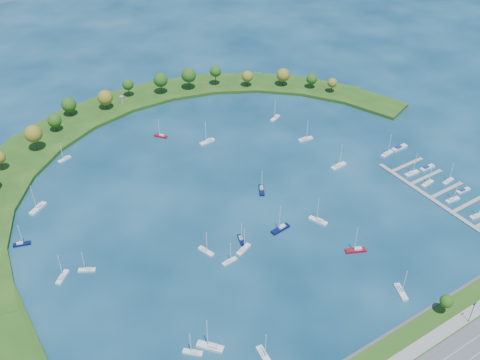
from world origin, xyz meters
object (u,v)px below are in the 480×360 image
moored_boat_16 (241,239)px  moored_boat_18 (356,250)px  harbor_tower (122,100)px  moored_boat_10 (243,249)px  docked_boat_11 (399,148)px  docked_boat_8 (412,173)px  moored_boat_14 (229,261)px  moored_boat_17 (275,118)px  dock_system (451,200)px  moored_boat_0 (262,189)px  docked_boat_7 (448,181)px  moored_boat_15 (207,141)px  moored_boat_20 (38,208)px  moored_boat_11 (401,291)px  moored_boat_21 (264,355)px  moored_boat_9 (64,159)px  docked_boat_6 (427,183)px  moored_boat_7 (210,346)px  moored_boat_2 (339,165)px  moored_boat_5 (281,228)px  moored_boat_6 (318,220)px  docked_boat_10 (387,153)px  docked_boat_9 (427,168)px  moored_boat_8 (206,251)px  moored_boat_1 (193,352)px  docked_boat_4 (453,199)px  docked_boat_5 (463,191)px  moored_boat_13 (62,277)px  moored_boat_4 (22,243)px  moored_boat_19 (87,269)px  moored_boat_12 (161,135)px

moored_boat_16 → moored_boat_18: bearing=66.9°
harbor_tower → moored_boat_16: bearing=-92.2°
moored_boat_10 → docked_boat_11: (117.04, 20.42, -0.16)m
moored_boat_16 → docked_boat_8: docked_boat_8 is taller
moored_boat_14 → moored_boat_17: moored_boat_17 is taller
dock_system → moored_boat_0: (-73.34, 56.97, 0.57)m
moored_boat_10 → docked_boat_7: 116.21m
moored_boat_15 → moored_boat_20: 98.05m
moored_boat_11 → moored_boat_21: size_ratio=1.00×
moored_boat_16 → moored_boat_14: bearing=-35.6°
moored_boat_9 → docked_boat_6: bearing=122.6°
moored_boat_0 → moored_boat_10: (-31.15, -30.79, -0.01)m
moored_boat_7 → docked_boat_8: moored_boat_7 is taller
moored_boat_7 → moored_boat_18: (79.13, 8.86, -0.05)m
docked_boat_6 → docked_boat_8: 10.44m
moored_boat_2 → moored_boat_11: moored_boat_2 is taller
moored_boat_5 → moored_boat_6: size_ratio=1.05×
moored_boat_6 → docked_boat_10: size_ratio=1.06×
moored_boat_16 → docked_boat_11: size_ratio=1.03×
moored_boat_5 → moored_boat_17: bearing=-131.1°
moored_boat_6 → docked_boat_9: size_ratio=1.48×
harbor_tower → moored_boat_11: size_ratio=0.36×
moored_boat_14 → moored_boat_20: bearing=121.4°
dock_system → docked_boat_6: 15.46m
moored_boat_7 → docked_boat_6: bearing=-120.5°
moored_boat_7 → moored_boat_21: bearing=-174.5°
moored_boat_14 → moored_boat_17: 123.79m
docked_boat_11 → moored_boat_8: bearing=-174.5°
moored_boat_5 → docked_boat_9: bearing=171.6°
moored_boat_2 → moored_boat_8: size_ratio=1.17×
dock_system → moored_boat_6: size_ratio=6.10×
docked_boat_9 → moored_boat_1: bearing=-165.6°
moored_boat_1 → moored_boat_10: bearing=-97.6°
moored_boat_9 → docked_boat_9: 193.34m
docked_boat_4 → moored_boat_16: bearing=168.6°
moored_boat_5 → docked_boat_11: size_ratio=1.40×
moored_boat_14 → docked_boat_6: 113.92m
moored_boat_20 → docked_boat_10: moored_boat_20 is taller
moored_boat_1 → docked_boat_8: size_ratio=0.85×
harbor_tower → docked_boat_5: harbor_tower is taller
dock_system → moored_boat_14: 115.81m
moored_boat_7 → moored_boat_13: 71.73m
docked_boat_9 → harbor_tower: bearing=127.9°
moored_boat_4 → moored_boat_19: moored_boat_4 is taller
docked_boat_5 → moored_boat_14: bearing=174.4°
moored_boat_13 → moored_boat_14: moored_boat_13 is taller
moored_boat_12 → moored_boat_11: bearing=152.9°
harbor_tower → moored_boat_18: bearing=-79.5°
dock_system → docked_boat_5: (10.69, 1.63, 0.25)m
moored_boat_9 → docked_boat_7: size_ratio=0.99×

